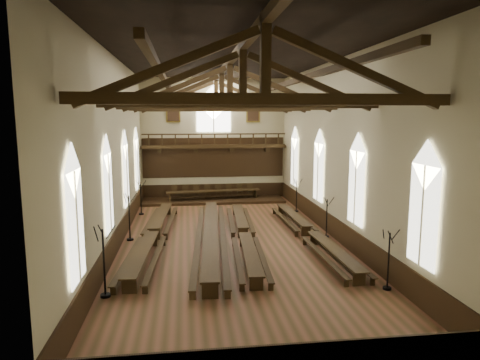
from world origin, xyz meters
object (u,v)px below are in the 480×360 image
(refectory_row_c, at_px, (244,233))
(high_table, at_px, (213,192))
(candelabrum_right_mid, at_px, (326,225))
(candelabrum_right_far, at_px, (296,202))
(candelabrum_left_mid, at_px, (130,226))
(refectory_row_a, at_px, (153,233))
(refectory_row_d, at_px, (310,232))
(dais, at_px, (214,200))
(candelabrum_right_near, at_px, (388,271))
(candelabrum_left_far, at_px, (141,204))
(candelabrum_left_near, at_px, (105,275))
(refectory_row_b, at_px, (211,233))

(refectory_row_c, height_order, high_table, high_table)
(high_table, distance_m, candelabrum_right_mid, 12.60)
(candelabrum_right_mid, bearing_deg, candelabrum_right_far, 90.00)
(candelabrum_left_mid, bearing_deg, refectory_row_a, -26.15)
(refectory_row_d, height_order, candelabrum_right_far, candelabrum_right_far)
(dais, xyz_separation_m, candelabrum_right_near, (5.72, -18.75, 0.65))
(candelabrum_left_far, xyz_separation_m, candelabrum_right_far, (11.10, -0.52, -0.01))
(refectory_row_d, xyz_separation_m, high_table, (-4.63, 11.70, 0.31))
(dais, relative_size, candelabrum_left_far, 4.64)
(high_table, relative_size, candelabrum_left_near, 2.71)
(refectory_row_c, xyz_separation_m, candelabrum_left_mid, (-6.31, 1.16, 0.31))
(candelabrum_left_far, relative_size, candelabrum_right_far, 1.01)
(candelabrum_left_far, xyz_separation_m, candelabrum_right_near, (11.10, -14.72, 0.01))
(candelabrum_right_near, bearing_deg, candelabrum_left_near, 176.34)
(refectory_row_b, xyz_separation_m, candelabrum_left_near, (-4.47, -6.38, 0.28))
(candelabrum_left_far, bearing_deg, high_table, 36.81)
(refectory_row_d, height_order, candelabrum_left_far, candelabrum_left_far)
(candelabrum_left_far, bearing_deg, candelabrum_left_mid, -90.00)
(refectory_row_c, height_order, candelabrum_right_far, candelabrum_right_far)
(refectory_row_d, relative_size, candelabrum_left_near, 4.84)
(refectory_row_a, distance_m, candelabrum_right_far, 11.74)
(refectory_row_d, bearing_deg, dais, 111.59)
(refectory_row_c, xyz_separation_m, candelabrum_right_far, (4.79, 7.02, 0.23))
(candelabrum_left_near, relative_size, candelabrum_right_mid, 1.21)
(refectory_row_c, height_order, refectory_row_d, refectory_row_c)
(candelabrum_left_far, bearing_deg, refectory_row_a, -79.20)
(candelabrum_left_near, distance_m, candelabrum_left_mid, 7.63)
(refectory_row_c, bearing_deg, candelabrum_left_far, 129.91)
(refectory_row_b, height_order, high_table, high_table)
(refectory_row_d, height_order, candelabrum_left_near, candelabrum_left_near)
(dais, bearing_deg, candelabrum_right_mid, -63.01)
(dais, xyz_separation_m, high_table, (-0.00, 0.00, 0.71))
(high_table, relative_size, candelabrum_right_far, 3.16)
(refectory_row_a, relative_size, refectory_row_b, 0.96)
(refectory_row_c, relative_size, high_table, 1.81)
(candelabrum_left_mid, height_order, candelabrum_right_mid, candelabrum_left_mid)
(refectory_row_d, bearing_deg, candelabrum_left_near, -147.68)
(refectory_row_b, distance_m, high_table, 11.70)
(refectory_row_a, xyz_separation_m, dais, (4.04, 11.07, -0.44))
(candelabrum_left_near, bearing_deg, refectory_row_d, 32.32)
(refectory_row_c, height_order, candelabrum_right_near, candelabrum_right_near)
(high_table, distance_m, candelabrum_left_mid, 11.72)
(refectory_row_a, bearing_deg, refectory_row_d, -4.16)
(candelabrum_left_near, xyz_separation_m, candelabrum_left_far, (-0.00, 14.01, -0.12))
(refectory_row_d, relative_size, candelabrum_right_near, 5.56)
(dais, distance_m, candelabrum_right_mid, 12.61)
(refectory_row_d, relative_size, high_table, 1.78)
(refectory_row_d, xyz_separation_m, candelabrum_left_near, (-10.01, -6.33, 0.37))
(candelabrum_left_near, distance_m, candelabrum_right_mid, 13.02)
(dais, height_order, candelabrum_left_mid, candelabrum_left_mid)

